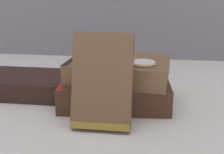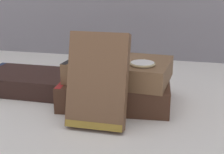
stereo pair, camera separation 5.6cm
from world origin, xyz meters
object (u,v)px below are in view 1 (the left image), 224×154
book_side_left (19,84)px  book_leaning_front (103,84)px  reading_glasses (102,80)px  book_flat_top (116,69)px  book_flat_bottom (113,91)px  pocket_watch (143,63)px

book_side_left → book_leaning_front: 0.26m
book_side_left → reading_glasses: size_ratio=1.92×
book_flat_top → reading_glasses: size_ratio=1.93×
book_flat_bottom → book_leaning_front: book_leaning_front is taller
reading_glasses → book_flat_bottom: bearing=-49.9°
book_flat_bottom → book_side_left: size_ratio=1.12×
book_flat_top → pocket_watch: pocket_watch is taller
book_flat_top → book_leaning_front: size_ratio=1.26×
book_flat_top → reading_glasses: bearing=116.1°
pocket_watch → reading_glasses: (-0.11, 0.17, -0.09)m
book_side_left → book_leaning_front: book_leaning_front is taller
book_side_left → pocket_watch: 0.30m
book_leaning_front → pocket_watch: size_ratio=3.14×
book_side_left → reading_glasses: book_side_left is taller
book_leaning_front → book_flat_bottom: bearing=87.9°
book_flat_top → book_side_left: (-0.23, 0.03, -0.05)m
book_leaning_front → book_flat_top: bearing=84.8°
book_flat_bottom → reading_glasses: bearing=104.0°
book_flat_bottom → pocket_watch: pocket_watch is taller
book_flat_bottom → reading_glasses: 0.15m
book_side_left → pocket_watch: bearing=-11.8°
reading_glasses → book_leaning_front: bearing=-58.9°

